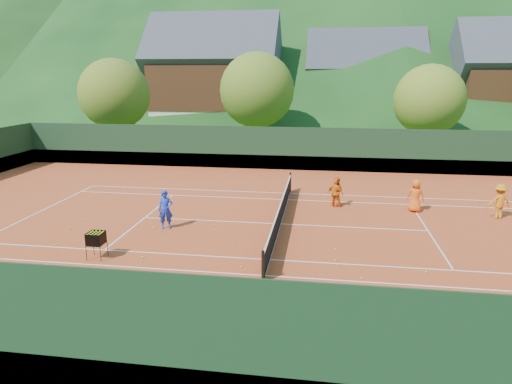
# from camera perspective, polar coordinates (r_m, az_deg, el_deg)

# --- Properties ---
(ground) EXTENTS (400.00, 400.00, 0.00)m
(ground) POSITION_cam_1_polar(r_m,az_deg,el_deg) (20.65, 3.05, -4.06)
(ground) COLOR #274B17
(ground) RESTS_ON ground
(clay_court) EXTENTS (40.00, 24.00, 0.02)m
(clay_court) POSITION_cam_1_polar(r_m,az_deg,el_deg) (20.64, 3.05, -4.03)
(clay_court) COLOR #B03F1C
(clay_court) RESTS_ON ground
(coach) EXTENTS (0.72, 0.57, 1.72)m
(coach) POSITION_cam_1_polar(r_m,az_deg,el_deg) (20.14, -11.24, -2.19)
(coach) COLOR #1B34B1
(coach) RESTS_ON clay_court
(student_a) EXTENTS (0.84, 0.72, 1.51)m
(student_a) POSITION_cam_1_polar(r_m,az_deg,el_deg) (23.54, 9.97, 0.05)
(student_a) COLOR #F15C15
(student_a) RESTS_ON clay_court
(student_b) EXTENTS (0.90, 0.66, 1.42)m
(student_b) POSITION_cam_1_polar(r_m,az_deg,el_deg) (23.38, 9.88, -0.16)
(student_b) COLOR orange
(student_b) RESTS_ON clay_court
(student_c) EXTENTS (0.89, 0.67, 1.62)m
(student_c) POSITION_cam_1_polar(r_m,az_deg,el_deg) (23.51, 19.33, -0.44)
(student_c) COLOR orange
(student_c) RESTS_ON clay_court
(student_d) EXTENTS (1.17, 0.82, 1.65)m
(student_d) POSITION_cam_1_polar(r_m,az_deg,el_deg) (23.99, 28.13, -1.05)
(student_d) COLOR orange
(student_d) RESTS_ON clay_court
(tennis_ball_0) EXTENTS (0.07, 0.07, 0.07)m
(tennis_ball_0) POSITION_cam_1_polar(r_m,az_deg,el_deg) (21.46, -22.21, -4.28)
(tennis_ball_0) COLOR #C5E526
(tennis_ball_0) RESTS_ON clay_court
(tennis_ball_1) EXTENTS (0.07, 0.07, 0.07)m
(tennis_ball_1) POSITION_cam_1_polar(r_m,az_deg,el_deg) (15.31, -28.90, -12.68)
(tennis_ball_1) COLOR #C5E526
(tennis_ball_1) RESTS_ON clay_court
(tennis_ball_2) EXTENTS (0.07, 0.07, 0.07)m
(tennis_ball_2) POSITION_cam_1_polar(r_m,az_deg,el_deg) (14.16, -23.72, -14.29)
(tennis_ball_2) COLOR #C5E526
(tennis_ball_2) RESTS_ON clay_court
(tennis_ball_3) EXTENTS (0.07, 0.07, 0.07)m
(tennis_ball_3) POSITION_cam_1_polar(r_m,az_deg,el_deg) (22.49, -20.88, -3.31)
(tennis_ball_3) COLOR #C5E526
(tennis_ball_3) RESTS_ON clay_court
(tennis_ball_4) EXTENTS (0.07, 0.07, 0.07)m
(tennis_ball_4) POSITION_cam_1_polar(r_m,az_deg,el_deg) (20.49, -12.69, -4.40)
(tennis_ball_4) COLOR #C5E526
(tennis_ball_4) RESTS_ON clay_court
(tennis_ball_5) EXTENTS (0.07, 0.07, 0.07)m
(tennis_ball_5) POSITION_cam_1_polar(r_m,az_deg,el_deg) (17.90, -24.71, -8.27)
(tennis_ball_5) COLOR #C5E526
(tennis_ball_5) RESTS_ON clay_court
(tennis_ball_6) EXTENTS (0.07, 0.07, 0.07)m
(tennis_ball_6) POSITION_cam_1_polar(r_m,az_deg,el_deg) (16.59, 10.32, -8.90)
(tennis_ball_6) COLOR #C5E526
(tennis_ball_6) RESTS_ON clay_court
(tennis_ball_7) EXTENTS (0.07, 0.07, 0.07)m
(tennis_ball_7) POSITION_cam_1_polar(r_m,az_deg,el_deg) (12.92, 16.34, -16.53)
(tennis_ball_7) COLOR #C5E526
(tennis_ball_7) RESTS_ON clay_court
(tennis_ball_8) EXTENTS (0.07, 0.07, 0.07)m
(tennis_ball_8) POSITION_cam_1_polar(r_m,az_deg,el_deg) (16.80, 20.49, -9.32)
(tennis_ball_8) COLOR #C5E526
(tennis_ball_8) RESTS_ON clay_court
(tennis_ball_9) EXTENTS (0.07, 0.07, 0.07)m
(tennis_ball_9) POSITION_cam_1_polar(r_m,az_deg,el_deg) (15.55, -28.71, -12.24)
(tennis_ball_9) COLOR #C5E526
(tennis_ball_9) RESTS_ON clay_court
(tennis_ball_10) EXTENTS (0.07, 0.07, 0.07)m
(tennis_ball_10) POSITION_cam_1_polar(r_m,az_deg,el_deg) (19.79, -23.64, -6.00)
(tennis_ball_10) COLOR #C5E526
(tennis_ball_10) RESTS_ON clay_court
(tennis_ball_11) EXTENTS (0.07, 0.07, 0.07)m
(tennis_ball_11) POSITION_cam_1_polar(r_m,az_deg,el_deg) (14.66, -8.57, -12.11)
(tennis_ball_11) COLOR #C5E526
(tennis_ball_11) RESTS_ON clay_court
(tennis_ball_12) EXTENTS (0.07, 0.07, 0.07)m
(tennis_ball_12) POSITION_cam_1_polar(r_m,az_deg,el_deg) (15.70, 13.09, -10.46)
(tennis_ball_12) COLOR #C5E526
(tennis_ball_12) RESTS_ON clay_court
(tennis_ball_13) EXTENTS (0.07, 0.07, 0.07)m
(tennis_ball_13) POSITION_cam_1_polar(r_m,az_deg,el_deg) (19.84, -5.13, -4.73)
(tennis_ball_13) COLOR #C5E526
(tennis_ball_13) RESTS_ON clay_court
(tennis_ball_14) EXTENTS (0.07, 0.07, 0.07)m
(tennis_ball_14) POSITION_cam_1_polar(r_m,az_deg,el_deg) (13.61, 13.58, -14.61)
(tennis_ball_14) COLOR #C5E526
(tennis_ball_14) RESTS_ON clay_court
(tennis_ball_15) EXTENTS (0.07, 0.07, 0.07)m
(tennis_ball_15) POSITION_cam_1_polar(r_m,az_deg,el_deg) (13.99, -13.59, -13.77)
(tennis_ball_15) COLOR #C5E526
(tennis_ball_15) RESTS_ON clay_court
(tennis_ball_16) EXTENTS (0.07, 0.07, 0.07)m
(tennis_ball_16) POSITION_cam_1_polar(r_m,az_deg,el_deg) (16.91, 9.86, -8.41)
(tennis_ball_16) COLOR #C5E526
(tennis_ball_16) RESTS_ON clay_court
(tennis_ball_17) EXTENTS (0.07, 0.07, 0.07)m
(tennis_ball_17) POSITION_cam_1_polar(r_m,az_deg,el_deg) (14.37, -3.42, -12.54)
(tennis_ball_17) COLOR #C5E526
(tennis_ball_17) RESTS_ON clay_court
(tennis_ball_18) EXTENTS (0.07, 0.07, 0.07)m
(tennis_ball_18) POSITION_cam_1_polar(r_m,az_deg,el_deg) (13.34, 14.63, -15.33)
(tennis_ball_18) COLOR #C5E526
(tennis_ball_18) RESTS_ON clay_court
(tennis_ball_19) EXTENTS (0.07, 0.07, 0.07)m
(tennis_ball_19) POSITION_cam_1_polar(r_m,az_deg,el_deg) (16.43, -25.27, -10.39)
(tennis_ball_19) COLOR #C5E526
(tennis_ball_19) RESTS_ON clay_court
(tennis_ball_20) EXTENTS (0.07, 0.07, 0.07)m
(tennis_ball_20) POSITION_cam_1_polar(r_m,az_deg,el_deg) (14.06, -14.45, -13.67)
(tennis_ball_20) COLOR #C5E526
(tennis_ball_20) RESTS_ON clay_court
(tennis_ball_21) EXTENTS (0.07, 0.07, 0.07)m
(tennis_ball_21) POSITION_cam_1_polar(r_m,az_deg,el_deg) (16.13, -1.90, -9.35)
(tennis_ball_21) COLOR #C5E526
(tennis_ball_21) RESTS_ON clay_court
(tennis_ball_22) EXTENTS (0.07, 0.07, 0.07)m
(tennis_ball_22) POSITION_cam_1_polar(r_m,az_deg,el_deg) (17.94, 9.90, -7.04)
(tennis_ball_22) COLOR #C5E526
(tennis_ball_22) RESTS_ON clay_court
(tennis_ball_23) EXTENTS (0.07, 0.07, 0.07)m
(tennis_ball_23) POSITION_cam_1_polar(r_m,az_deg,el_deg) (17.45, -13.97, -7.90)
(tennis_ball_23) COLOR #C5E526
(tennis_ball_23) RESTS_ON clay_court
(tennis_ball_24) EXTENTS (0.07, 0.07, 0.07)m
(tennis_ball_24) POSITION_cam_1_polar(r_m,az_deg,el_deg) (18.75, -20.54, -6.82)
(tennis_ball_24) COLOR #C5E526
(tennis_ball_24) RESTS_ON clay_court
(tennis_ball_25) EXTENTS (0.07, 0.07, 0.07)m
(tennis_ball_25) POSITION_cam_1_polar(r_m,az_deg,el_deg) (12.62, -10.47, -16.93)
(tennis_ball_25) COLOR #C5E526
(tennis_ball_25) RESTS_ON clay_court
(tennis_ball_26) EXTENTS (0.07, 0.07, 0.07)m
(tennis_ball_26) POSITION_cam_1_polar(r_m,az_deg,el_deg) (14.85, -14.91, -12.10)
(tennis_ball_26) COLOR #C5E526
(tennis_ball_26) RESTS_ON clay_court
(tennis_ball_27) EXTENTS (0.07, 0.07, 0.07)m
(tennis_ball_27) POSITION_cam_1_polar(r_m,az_deg,el_deg) (13.53, 28.05, -16.23)
(tennis_ball_27) COLOR #C5E526
(tennis_ball_27) RESTS_ON clay_court
(court_lines) EXTENTS (23.83, 11.03, 0.00)m
(court_lines) POSITION_cam_1_polar(r_m,az_deg,el_deg) (20.64, 3.05, -4.00)
(court_lines) COLOR white
(court_lines) RESTS_ON clay_court
(tennis_net) EXTENTS (0.10, 12.07, 1.10)m
(tennis_net) POSITION_cam_1_polar(r_m,az_deg,el_deg) (20.49, 3.07, -2.68)
(tennis_net) COLOR black
(tennis_net) RESTS_ON clay_court
(perimeter_fence) EXTENTS (40.40, 24.24, 3.00)m
(perimeter_fence) POSITION_cam_1_polar(r_m,az_deg,el_deg) (20.28, 3.10, -0.67)
(perimeter_fence) COLOR #15311B
(perimeter_fence) RESTS_ON clay_court
(ball_hopper) EXTENTS (0.57, 0.57, 1.00)m
(ball_hopper) POSITION_cam_1_polar(r_m,az_deg,el_deg) (17.66, -19.38, -5.55)
(ball_hopper) COLOR black
(ball_hopper) RESTS_ON clay_court
(chalet_left) EXTENTS (13.80, 9.93, 12.92)m
(chalet_left) POSITION_cam_1_polar(r_m,az_deg,el_deg) (50.87, -5.11, 13.49)
(chalet_left) COLOR beige
(chalet_left) RESTS_ON ground
(chalet_mid) EXTENTS (12.65, 8.82, 11.45)m
(chalet_mid) POSITION_cam_1_polar(r_m,az_deg,el_deg) (53.67, 13.24, 12.53)
(chalet_mid) COLOR beige
(chalet_mid) RESTS_ON ground
(chalet_right) EXTENTS (11.50, 8.82, 11.91)m
(chalet_right) POSITION_cam_1_polar(r_m,az_deg,el_deg) (52.75, 29.25, 11.35)
(chalet_right) COLOR beige
(chalet_right) RESTS_ON ground
(tree_a) EXTENTS (6.00, 6.00, 7.88)m
(tree_a) POSITION_cam_1_polar(r_m,az_deg,el_deg) (41.52, -17.31, 11.59)
(tree_a) COLOR #3E2818
(tree_a) RESTS_ON ground
(tree_b) EXTENTS (6.40, 6.40, 8.40)m
(tree_b) POSITION_cam_1_polar(r_m,az_deg,el_deg) (39.92, 0.09, 12.60)
(tree_b) COLOR #3D2918
(tree_b) RESTS_ON ground
(tree_c) EXTENTS (5.60, 5.60, 7.35)m
(tree_c) POSITION_cam_1_polar(r_m,az_deg,el_deg) (39.40, 20.83, 10.70)
(tree_c) COLOR #402A19
(tree_c) RESTS_ON ground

